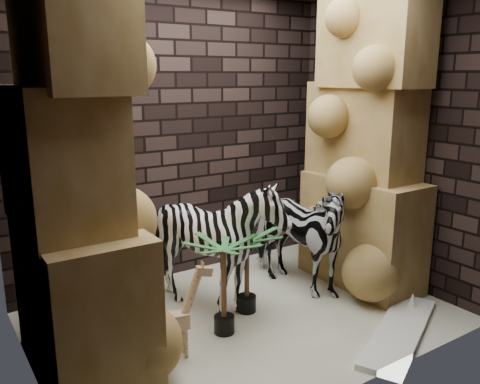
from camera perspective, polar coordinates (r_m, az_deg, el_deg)
floor at (r=4.52m, az=0.66°, el=-14.24°), size 3.50×3.50×0.00m
wall_back at (r=5.12m, az=-7.24°, el=6.60°), size 3.50×0.00×3.50m
wall_front at (r=3.11m, az=13.81°, el=1.99°), size 3.50×0.00×3.50m
wall_left at (r=3.40m, az=-24.47°, el=2.11°), size 0.00×3.00×3.00m
wall_right at (r=5.23m, az=16.86°, el=6.27°), size 0.00×3.00×3.00m
rock_pillar_left at (r=3.47m, az=-18.78°, el=2.80°), size 0.68×1.30×3.00m
rock_pillar_right at (r=4.98m, az=14.41°, el=6.10°), size 0.58×1.25×3.00m
zebra_right at (r=4.85m, az=6.29°, el=-3.84°), size 0.77×1.20×1.33m
zebra_left at (r=4.44m, az=-2.55°, el=-6.76°), size 1.36×1.51×1.14m
giraffe_toy at (r=3.80m, az=-7.94°, el=-13.52°), size 0.41×0.21×0.76m
palm_front at (r=4.47m, az=0.79°, el=-9.16°), size 0.36×0.36×0.77m
palm_back at (r=4.10m, az=-1.87°, el=-10.81°), size 0.36×0.36×0.83m
surfboard at (r=4.45m, az=17.93°, el=-15.04°), size 1.39×0.92×0.05m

